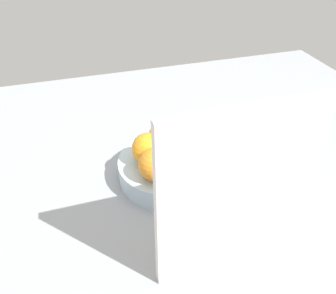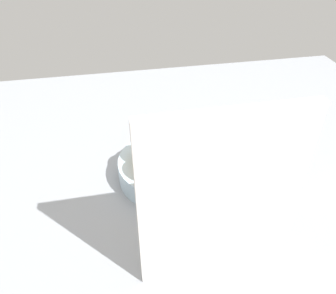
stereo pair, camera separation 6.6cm
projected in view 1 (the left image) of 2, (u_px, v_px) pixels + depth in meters
ground_plane at (158, 189)px, 86.42cm from camera, size 180.00×140.00×3.00cm
fruit_bowl at (168, 168)px, 86.48cm from camera, size 25.37×25.37×5.56cm
orange_front_left at (148, 149)px, 81.89cm from camera, size 7.94×7.94×7.94cm
orange_front_right at (155, 164)px, 77.18cm from camera, size 7.94×7.94×7.94cm
orange_center at (193, 155)px, 79.87cm from camera, size 7.94×7.94×7.94cm
orange_back_left at (193, 139)px, 85.16cm from camera, size 7.94×7.94×7.94cm
orange_back_right at (164, 137)px, 85.70cm from camera, size 7.94×7.94×7.94cm
banana_bunch at (181, 148)px, 81.61cm from camera, size 13.20×18.42×8.40cm
cutting_board at (235, 198)px, 56.88cm from camera, size 28.02×2.08×36.00cm
thermos_tumbler at (278, 143)px, 87.92cm from camera, size 8.06×8.06×14.05cm
jar_lid at (225, 135)px, 101.71cm from camera, size 6.70×6.70×1.72cm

